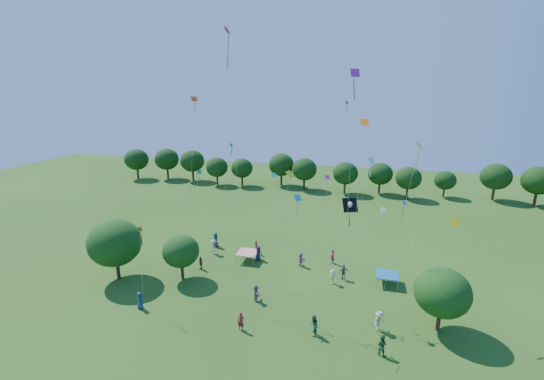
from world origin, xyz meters
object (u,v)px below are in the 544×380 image
(near_tree_east, at_px, (442,293))
(near_tree_north, at_px, (181,251))
(near_tree_west, at_px, (115,243))
(tent_blue, at_px, (387,275))
(tent_red_stripe, at_px, (247,252))
(red_high_kite, at_px, (230,82))
(pirate_kite, at_px, (350,206))

(near_tree_east, bearing_deg, near_tree_north, 173.73)
(near_tree_west, xyz_separation_m, near_tree_east, (30.71, -1.09, -0.57))
(near_tree_west, distance_m, near_tree_north, 6.74)
(near_tree_west, xyz_separation_m, tent_blue, (27.05, 5.60, -2.98))
(tent_red_stripe, relative_size, tent_blue, 1.00)
(near_tree_north, distance_m, tent_red_stripe, 7.96)
(near_tree_west, height_order, red_high_kite, red_high_kite)
(red_high_kite, bearing_deg, near_tree_east, -15.21)
(near_tree_west, distance_m, tent_red_stripe, 14.09)
(red_high_kite, bearing_deg, near_tree_north, -152.41)
(near_tree_north, bearing_deg, pirate_kite, -4.22)
(tent_red_stripe, bearing_deg, red_high_kite, -96.41)
(pirate_kite, bearing_deg, near_tree_north, 175.78)
(near_tree_east, xyz_separation_m, red_high_kite, (-19.28, 5.24, 16.29))
(near_tree_east, height_order, pirate_kite, pirate_kite)
(near_tree_north, height_order, pirate_kite, pirate_kite)
(near_tree_north, xyz_separation_m, tent_blue, (20.56, 4.03, -2.08))
(tent_red_stripe, relative_size, pirate_kite, 0.25)
(near_tree_north, height_order, near_tree_east, near_tree_east)
(near_tree_north, bearing_deg, near_tree_east, -6.27)
(pirate_kite, bearing_deg, red_high_kite, 161.95)
(near_tree_west, height_order, tent_red_stripe, near_tree_west)
(near_tree_north, bearing_deg, near_tree_west, -166.42)
(near_tree_west, xyz_separation_m, red_high_kite, (11.43, 4.15, 15.73))
(tent_blue, distance_m, red_high_kite, 24.42)
(tent_blue, relative_size, pirate_kite, 0.25)
(tent_blue, height_order, pirate_kite, pirate_kite)
(near_tree_west, height_order, near_tree_north, near_tree_west)
(near_tree_north, height_order, tent_red_stripe, near_tree_north)
(near_tree_west, relative_size, near_tree_east, 1.18)
(tent_blue, bearing_deg, near_tree_east, -61.33)
(near_tree_east, xyz_separation_m, pirate_kite, (-7.59, 1.43, 6.17))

